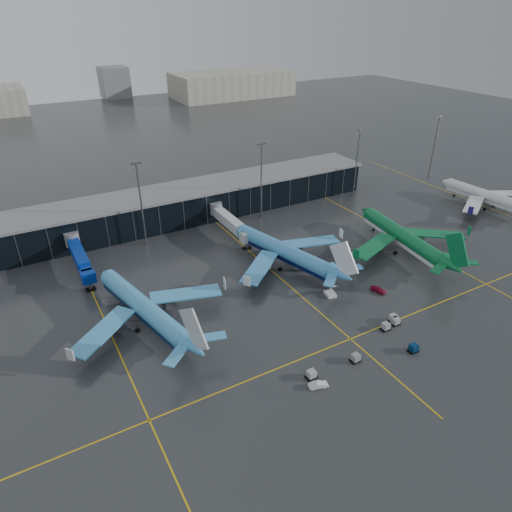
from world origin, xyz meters
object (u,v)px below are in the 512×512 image
airliner_aer_lingus (403,228)px  service_van_white (318,385)px  airliner_ba (488,190)px  baggage_carts (377,340)px  airliner_arkefly (141,297)px  service_van_red (378,289)px  airliner_klm_near (283,242)px  mobile_airstair (330,292)px

airliner_aer_lingus → service_van_white: airliner_aer_lingus is taller
airliner_ba → baggage_carts: size_ratio=1.44×
baggage_carts → service_van_white: baggage_carts is taller
airliner_aer_lingus → service_van_white: size_ratio=12.00×
airliner_arkefly → airliner_aer_lingus: (76.49, -2.62, 0.14)m
service_van_white → baggage_carts: bearing=-60.5°
airliner_arkefly → service_van_white: (22.50, -35.92, -6.28)m
airliner_arkefly → airliner_ba: airliner_arkefly is taller
airliner_arkefly → service_van_red: airliner_arkefly is taller
airliner_ba → service_van_white: bearing=-162.2°
baggage_carts → service_van_white: size_ratio=7.59×
airliner_klm_near → service_van_red: 28.11m
airliner_klm_near → baggage_carts: 39.19m
service_van_white → airliner_arkefly: bearing=48.5°
airliner_klm_near → airliner_ba: airliner_klm_near is taller
airliner_arkefly → service_van_red: (55.09, -16.73, -6.22)m
airliner_aer_lingus → service_van_white: bearing=-140.4°
airliner_ba → service_van_white: (-103.75, -42.12, -5.81)m
airliner_arkefly → service_van_red: 57.91m
airliner_ba → baggage_carts: (-85.08, -37.81, -5.69)m
airliner_klm_near → service_van_red: size_ratio=11.04×
airliner_arkefly → baggage_carts: 52.27m
airliner_arkefly → airliner_aer_lingus: 76.53m
mobile_airstair → airliner_aer_lingus: bearing=27.5°
airliner_aer_lingus → mobile_airstair: 34.69m
mobile_airstair → service_van_red: bearing=-11.0°
airliner_klm_near → mobile_airstair: (2.16, -19.07, -6.09)m
airliner_aer_lingus → mobile_airstair: bearing=-156.2°
service_van_white → airliner_klm_near: bearing=-7.4°
mobile_airstair → service_van_white: (-21.18, -23.96, -0.14)m
airliner_arkefly → service_van_white: 42.85m
airliner_ba → service_van_red: 74.98m
mobile_airstair → baggage_carts: bearing=-85.7°
service_van_white → airliner_aer_lingus: bearing=-41.9°
airliner_klm_near → service_van_white: airliner_klm_near is taller
service_van_red → airliner_ba: bearing=-2.2°
service_van_white → mobile_airstair: bearing=-25.0°
airliner_aer_lingus → baggage_carts: bearing=-132.7°
airliner_arkefly → mobile_airstair: size_ratio=12.57×
baggage_carts → mobile_airstair: (2.51, 19.64, 0.01)m
airliner_ba → mobile_airstair: 84.74m
airliner_aer_lingus → airliner_klm_near: bearing=172.4°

